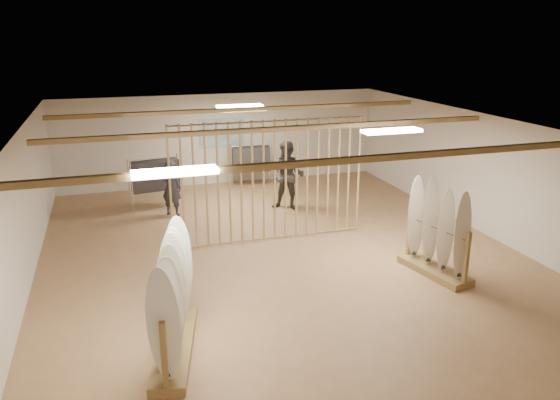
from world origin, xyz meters
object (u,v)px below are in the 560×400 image
object	(u,v)px
clothing_rack_a	(155,175)
clothing_rack_b	(251,159)
shopper_b	(288,171)
rack_left	(173,313)
rack_right	(437,244)
shopper_a	(171,184)

from	to	relation	value
clothing_rack_a	clothing_rack_b	bearing A→B (deg)	15.02
clothing_rack_b	shopper_b	distance (m)	2.55
rack_left	shopper_b	bearing A→B (deg)	70.88
rack_right	shopper_b	xyz separation A→B (m)	(-1.49, 4.78, 0.42)
rack_left	clothing_rack_a	distance (m)	7.09
rack_right	clothing_rack_b	world-z (taller)	rack_right
rack_right	shopper_a	world-z (taller)	rack_right
rack_left	shopper_b	xyz separation A→B (m)	(3.78, 5.97, 0.43)
rack_left	clothing_rack_a	bearing A→B (deg)	99.89
clothing_rack_a	shopper_b	size ratio (longest dim) A/B	0.68
rack_right	shopper_a	bearing A→B (deg)	119.38
rack_left	clothing_rack_b	bearing A→B (deg)	81.27
clothing_rack_a	shopper_a	world-z (taller)	shopper_a
rack_left	clothing_rack_a	size ratio (longest dim) A/B	1.62
rack_right	shopper_b	size ratio (longest dim) A/B	0.90
rack_right	clothing_rack_a	size ratio (longest dim) A/B	1.32
shopper_b	clothing_rack_b	bearing A→B (deg)	130.85
clothing_rack_b	shopper_a	distance (m)	3.38
shopper_b	shopper_a	bearing A→B (deg)	-155.76
rack_left	clothing_rack_b	xyz separation A→B (m)	(3.42, 8.48, 0.23)
rack_left	shopper_a	xyz separation A→B (m)	(0.74, 6.42, 0.22)
rack_right	shopper_a	distance (m)	6.91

